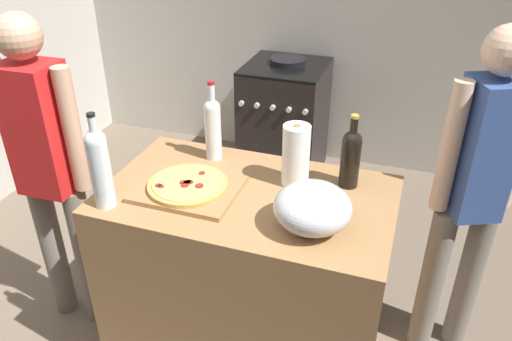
% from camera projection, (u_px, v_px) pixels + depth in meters
% --- Properties ---
extents(ground_plane, '(4.45, 3.45, 0.02)m').
position_uv_depth(ground_plane, '(251.00, 256.00, 3.10)').
color(ground_plane, '#6B5B4C').
extents(counter, '(1.16, 0.69, 0.93)m').
position_uv_depth(counter, '(249.00, 281.00, 2.21)').
color(counter, '#9E7247').
rests_on(counter, ground_plane).
extents(cutting_board, '(0.40, 0.32, 0.02)m').
position_uv_depth(cutting_board, '(188.00, 189.00, 1.99)').
color(cutting_board, '#9E7247').
rests_on(cutting_board, counter).
extents(pizza, '(0.32, 0.32, 0.03)m').
position_uv_depth(pizza, '(188.00, 185.00, 1.98)').
color(pizza, tan).
rests_on(pizza, cutting_board).
extents(mixing_bowl, '(0.28, 0.28, 0.17)m').
position_uv_depth(mixing_bowl, '(312.00, 208.00, 1.74)').
color(mixing_bowl, '#B2B2B7').
rests_on(mixing_bowl, counter).
extents(paper_towel_roll, '(0.11, 0.11, 0.26)m').
position_uv_depth(paper_towel_roll, '(296.00, 155.00, 1.99)').
color(paper_towel_roll, white).
rests_on(paper_towel_roll, counter).
extents(wine_bottle_clear, '(0.07, 0.07, 0.36)m').
position_uv_depth(wine_bottle_clear, '(214.00, 126.00, 2.16)').
color(wine_bottle_clear, silver).
rests_on(wine_bottle_clear, counter).
extents(wine_bottle_amber, '(0.08, 0.08, 0.38)m').
position_uv_depth(wine_bottle_amber, '(100.00, 165.00, 1.83)').
color(wine_bottle_amber, silver).
rests_on(wine_bottle_amber, counter).
extents(wine_bottle_dark, '(0.08, 0.08, 0.31)m').
position_uv_depth(wine_bottle_dark, '(351.00, 156.00, 1.97)').
color(wine_bottle_dark, black).
rests_on(wine_bottle_dark, counter).
extents(stove, '(0.57, 0.61, 0.91)m').
position_uv_depth(stove, '(284.00, 120.00, 3.78)').
color(stove, black).
rests_on(stove, ground_plane).
extents(person_in_stripes, '(0.40, 0.21, 1.58)m').
position_uv_depth(person_in_stripes, '(48.00, 163.00, 2.24)').
color(person_in_stripes, slate).
rests_on(person_in_stripes, ground_plane).
extents(person_in_red, '(0.33, 0.26, 1.57)m').
position_uv_depth(person_in_red, '(473.00, 189.00, 2.08)').
color(person_in_red, slate).
rests_on(person_in_red, ground_plane).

